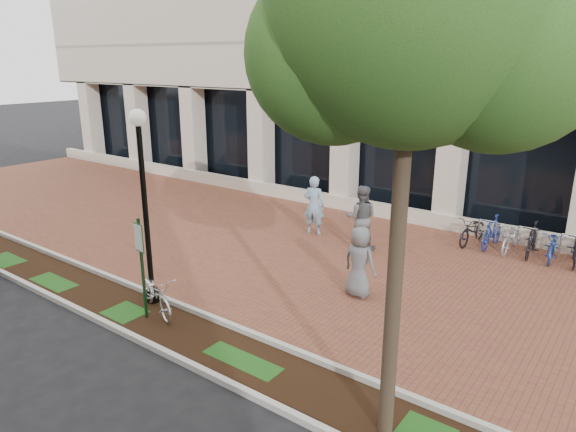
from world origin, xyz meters
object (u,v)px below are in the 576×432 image
Objects in this scene: pedestrian_left at (314,205)px; bike_rack_cluster at (532,240)px; parking_sign at (141,256)px; locked_bicycle at (156,294)px; lamppost at (144,198)px; pedestrian_right at (359,262)px; street_tree at (418,19)px; pedestrian_mid at (361,218)px.

pedestrian_left is 6.39m from bike_rack_cluster.
parking_sign reaches higher than locked_bicycle.
locked_bicycle is at bearing 102.03° from parking_sign.
parking_sign is at bearing -49.65° from lamppost.
pedestrian_right is 5.85m from bike_rack_cluster.
bike_rack_cluster is (5.78, 8.91, -0.99)m from parking_sign.
pedestrian_mid is (-4.16, 6.60, -4.84)m from street_tree.
pedestrian_left is (-0.24, 6.83, -0.50)m from parking_sign.
lamppost reaches higher than pedestrian_mid.
locked_bicycle is 6.52m from pedestrian_left.
street_tree is at bearing -6.23° from lamppost.
lamppost reaches higher than bike_rack_cluster.
bike_rack_cluster is at bearing 52.90° from lamppost.
street_tree is at bearing -89.57° from bike_rack_cluster.
lamppost is at bearing 138.64° from parking_sign.
lamppost is at bearing 46.34° from pedestrian_right.
pedestrian_mid is (1.61, 6.52, -0.49)m from parking_sign.
parking_sign reaches higher than pedestrian_right.
parking_sign is 7.22m from street_tree.
bike_rack_cluster is (5.80, 8.58, 0.01)m from locked_bicycle.
bike_rack_cluster reaches higher than locked_bicycle.
street_tree is at bearing 117.18° from pedestrian_left.
lamppost is 10.61m from bike_rack_cluster.
pedestrian_left is (-0.22, 6.50, 0.50)m from locked_bicycle.
street_tree is 4.08× the size of pedestrian_mid.
bike_rack_cluster is at bearing -175.17° from pedestrian_mid.
street_tree is 4.13× the size of pedestrian_left.
pedestrian_right is 0.41× the size of bike_rack_cluster.
street_tree is 10.46m from bike_rack_cluster.
parking_sign is 1.29m from lamppost.
street_tree is 4.57× the size of pedestrian_right.
pedestrian_left is (-6.01, 6.92, -4.85)m from street_tree.
locked_bicycle is 4.63m from pedestrian_right.
pedestrian_mid is (2.12, 5.92, -1.51)m from lamppost.
pedestrian_left is 1.11× the size of pedestrian_right.
lamppost reaches higher than parking_sign.
pedestrian_mid is at bearing 70.32° from lamppost.
pedestrian_mid is at bearing 122.19° from street_tree.
pedestrian_right is at bearing 58.29° from parking_sign.
street_tree reaches higher than pedestrian_mid.
lamppost is at bearing 45.32° from pedestrian_mid.
pedestrian_right is (3.36, -3.12, -0.09)m from pedestrian_left.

